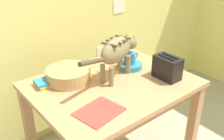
{
  "coord_description": "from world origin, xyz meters",
  "views": [
    {
      "loc": [
        -1.14,
        0.16,
        1.68
      ],
      "look_at": [
        -0.1,
        1.45,
        0.86
      ],
      "focal_mm": 41.51,
      "sensor_mm": 36.0,
      "label": 1
    }
  ],
  "objects_px": {
    "toaster": "(167,68)",
    "magazine": "(99,112)",
    "wicker_basket": "(68,75)",
    "book_stack": "(47,82)",
    "cat": "(118,51)",
    "coffee_mug": "(130,58)",
    "saucer_bowl": "(129,65)",
    "dining_table": "(112,93)"
  },
  "relations": [
    {
      "from": "magazine",
      "to": "toaster",
      "type": "bearing_deg",
      "value": -6.77
    },
    {
      "from": "cat",
      "to": "book_stack",
      "type": "height_order",
      "value": "cat"
    },
    {
      "from": "dining_table",
      "to": "saucer_bowl",
      "type": "height_order",
      "value": "saucer_bowl"
    },
    {
      "from": "cat",
      "to": "book_stack",
      "type": "distance_m",
      "value": 0.56
    },
    {
      "from": "dining_table",
      "to": "coffee_mug",
      "type": "distance_m",
      "value": 0.34
    },
    {
      "from": "dining_table",
      "to": "toaster",
      "type": "height_order",
      "value": "toaster"
    },
    {
      "from": "coffee_mug",
      "to": "magazine",
      "type": "distance_m",
      "value": 0.66
    },
    {
      "from": "toaster",
      "to": "saucer_bowl",
      "type": "bearing_deg",
      "value": 107.42
    },
    {
      "from": "cat",
      "to": "wicker_basket",
      "type": "distance_m",
      "value": 0.4
    },
    {
      "from": "magazine",
      "to": "cat",
      "type": "bearing_deg",
      "value": 26.78
    },
    {
      "from": "cat",
      "to": "toaster",
      "type": "relative_size",
      "value": 3.24
    },
    {
      "from": "book_stack",
      "to": "toaster",
      "type": "bearing_deg",
      "value": -32.18
    },
    {
      "from": "toaster",
      "to": "magazine",
      "type": "bearing_deg",
      "value": -176.98
    },
    {
      "from": "magazine",
      "to": "book_stack",
      "type": "relative_size",
      "value": 1.54
    },
    {
      "from": "saucer_bowl",
      "to": "magazine",
      "type": "bearing_deg",
      "value": -148.63
    },
    {
      "from": "coffee_mug",
      "to": "wicker_basket",
      "type": "xyz_separation_m",
      "value": [
        -0.5,
        0.12,
        -0.04
      ]
    },
    {
      "from": "wicker_basket",
      "to": "magazine",
      "type": "bearing_deg",
      "value": -97.51
    },
    {
      "from": "book_stack",
      "to": "wicker_basket",
      "type": "relative_size",
      "value": 0.53
    },
    {
      "from": "saucer_bowl",
      "to": "toaster",
      "type": "xyz_separation_m",
      "value": [
        0.1,
        -0.31,
        0.07
      ]
    },
    {
      "from": "coffee_mug",
      "to": "book_stack",
      "type": "bearing_deg",
      "value": 165.97
    },
    {
      "from": "saucer_bowl",
      "to": "wicker_basket",
      "type": "distance_m",
      "value": 0.51
    },
    {
      "from": "coffee_mug",
      "to": "wicker_basket",
      "type": "height_order",
      "value": "coffee_mug"
    },
    {
      "from": "toaster",
      "to": "cat",
      "type": "bearing_deg",
      "value": 138.04
    },
    {
      "from": "book_stack",
      "to": "wicker_basket",
      "type": "height_order",
      "value": "wicker_basket"
    },
    {
      "from": "magazine",
      "to": "wicker_basket",
      "type": "distance_m",
      "value": 0.47
    },
    {
      "from": "magazine",
      "to": "dining_table",
      "type": "bearing_deg",
      "value": 29.36
    },
    {
      "from": "coffee_mug",
      "to": "toaster",
      "type": "xyz_separation_m",
      "value": [
        0.09,
        -0.31,
        -0.0
      ]
    },
    {
      "from": "magazine",
      "to": "wicker_basket",
      "type": "relative_size",
      "value": 0.82
    },
    {
      "from": "magazine",
      "to": "book_stack",
      "type": "height_order",
      "value": "book_stack"
    },
    {
      "from": "wicker_basket",
      "to": "toaster",
      "type": "xyz_separation_m",
      "value": [
        0.59,
        -0.42,
        0.04
      ]
    },
    {
      "from": "saucer_bowl",
      "to": "book_stack",
      "type": "height_order",
      "value": "same"
    },
    {
      "from": "wicker_basket",
      "to": "coffee_mug",
      "type": "bearing_deg",
      "value": -13.32
    },
    {
      "from": "cat",
      "to": "dining_table",
      "type": "bearing_deg",
      "value": -81.78
    },
    {
      "from": "coffee_mug",
      "to": "cat",
      "type": "bearing_deg",
      "value": -162.07
    },
    {
      "from": "cat",
      "to": "wicker_basket",
      "type": "bearing_deg",
      "value": -137.34
    },
    {
      "from": "coffee_mug",
      "to": "wicker_basket",
      "type": "bearing_deg",
      "value": 166.68
    },
    {
      "from": "saucer_bowl",
      "to": "wicker_basket",
      "type": "relative_size",
      "value": 0.63
    },
    {
      "from": "cat",
      "to": "toaster",
      "type": "bearing_deg",
      "value": 29.8
    },
    {
      "from": "dining_table",
      "to": "saucer_bowl",
      "type": "relative_size",
      "value": 5.6
    },
    {
      "from": "coffee_mug",
      "to": "book_stack",
      "type": "height_order",
      "value": "coffee_mug"
    },
    {
      "from": "dining_table",
      "to": "magazine",
      "type": "relative_size",
      "value": 4.29
    },
    {
      "from": "dining_table",
      "to": "wicker_basket",
      "type": "relative_size",
      "value": 3.54
    }
  ]
}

